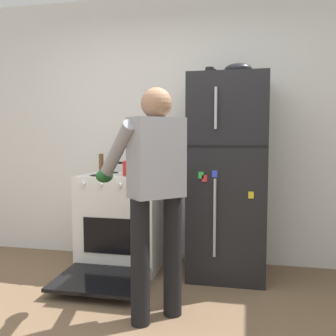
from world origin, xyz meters
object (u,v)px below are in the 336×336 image
(person_cook, at_px, (154,182))
(mixing_bowl, at_px, (238,70))
(refrigerator, at_px, (228,177))
(coffee_mug, at_px, (210,73))
(red_pot, at_px, (137,168))
(stove_range, at_px, (122,222))
(pepper_mill, at_px, (101,163))

(person_cook, bearing_deg, mixing_bowl, 61.17)
(refrigerator, bearing_deg, coffee_mug, 164.16)
(red_pot, xyz_separation_m, mixing_bowl, (0.93, 0.05, 0.89))
(mixing_bowl, bearing_deg, stove_range, -179.06)
(red_pot, height_order, coffee_mug, coffee_mug)
(refrigerator, relative_size, pepper_mill, 9.82)
(pepper_mill, relative_size, mixing_bowl, 0.75)
(stove_range, bearing_deg, refrigerator, 1.00)
(coffee_mug, xyz_separation_m, pepper_mill, (-1.14, 0.15, -0.86))
(person_cook, bearing_deg, coffee_mug, 74.84)
(red_pot, relative_size, mixing_bowl, 1.49)
(refrigerator, distance_m, mixing_bowl, 0.97)
(person_cook, height_order, pepper_mill, person_cook)
(refrigerator, height_order, person_cook, refrigerator)
(red_pot, xyz_separation_m, coffee_mug, (0.68, 0.10, 0.88))
(stove_range, height_order, mixing_bowl, mixing_bowl)
(red_pot, distance_m, mixing_bowl, 1.29)
(mixing_bowl, bearing_deg, refrigerator, -179.78)
(pepper_mill, bearing_deg, coffee_mug, -7.52)
(person_cook, height_order, red_pot, person_cook)
(refrigerator, bearing_deg, stove_range, -179.00)
(pepper_mill, bearing_deg, red_pot, -28.52)
(stove_range, relative_size, pepper_mill, 6.61)
(stove_range, xyz_separation_m, red_pot, (0.16, -0.03, 0.54))
(person_cook, distance_m, mixing_bowl, 1.43)
(person_cook, bearing_deg, red_pot, 113.51)
(person_cook, bearing_deg, stove_range, 120.48)
(refrigerator, relative_size, red_pot, 4.94)
(refrigerator, distance_m, coffee_mug, 0.97)
(red_pot, relative_size, coffee_mug, 3.28)
(refrigerator, height_order, stove_range, refrigerator)
(refrigerator, height_order, red_pot, refrigerator)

